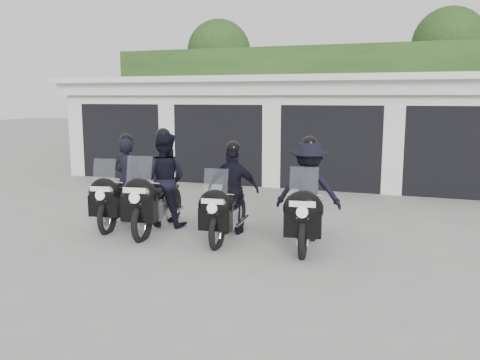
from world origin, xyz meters
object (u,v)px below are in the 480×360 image
(police_bike_c, at_px, (231,195))
(police_bike_d, at_px, (308,196))
(police_bike_a, at_px, (122,188))
(police_bike_b, at_px, (160,186))

(police_bike_c, relative_size, police_bike_d, 0.94)
(police_bike_a, relative_size, police_bike_b, 0.92)
(police_bike_b, xyz_separation_m, police_bike_c, (1.40, -0.06, -0.08))
(police_bike_b, xyz_separation_m, police_bike_d, (2.74, 0.01, -0.02))
(police_bike_a, distance_m, police_bike_d, 3.59)
(police_bike_a, relative_size, police_bike_c, 1.03)
(police_bike_c, bearing_deg, police_bike_b, 173.49)
(police_bike_a, xyz_separation_m, police_bike_d, (3.59, -0.03, 0.08))
(police_bike_a, xyz_separation_m, police_bike_b, (0.85, -0.05, 0.10))
(police_bike_a, bearing_deg, police_bike_b, -12.02)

